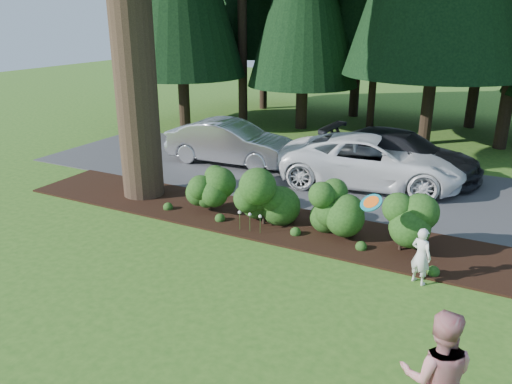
{
  "coord_description": "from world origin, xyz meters",
  "views": [
    {
      "loc": [
        5.32,
        -8.06,
        5.38
      ],
      "look_at": [
        0.06,
        2.05,
        1.3
      ],
      "focal_mm": 35.0,
      "sensor_mm": 36.0,
      "label": 1
    }
  ],
  "objects_px": {
    "car_dark_suv": "(400,154)",
    "child": "(421,256)",
    "car_silver_wagon": "(230,142)",
    "frisbee": "(371,202)",
    "adult": "(437,378)",
    "car_white_suv": "(371,161)"
  },
  "relations": [
    {
      "from": "frisbee",
      "to": "car_white_suv",
      "type": "bearing_deg",
      "value": 104.72
    },
    {
      "from": "car_silver_wagon",
      "to": "frisbee",
      "type": "height_order",
      "value": "frisbee"
    },
    {
      "from": "child",
      "to": "frisbee",
      "type": "height_order",
      "value": "frisbee"
    },
    {
      "from": "car_silver_wagon",
      "to": "adult",
      "type": "relative_size",
      "value": 2.49
    },
    {
      "from": "car_silver_wagon",
      "to": "frisbee",
      "type": "relative_size",
      "value": 8.94
    },
    {
      "from": "car_silver_wagon",
      "to": "child",
      "type": "relative_size",
      "value": 3.88
    },
    {
      "from": "child",
      "to": "car_white_suv",
      "type": "bearing_deg",
      "value": -40.92
    },
    {
      "from": "adult",
      "to": "frisbee",
      "type": "relative_size",
      "value": 3.59
    },
    {
      "from": "car_white_suv",
      "to": "car_dark_suv",
      "type": "bearing_deg",
      "value": -33.95
    },
    {
      "from": "child",
      "to": "frisbee",
      "type": "distance_m",
      "value": 1.5
    },
    {
      "from": "adult",
      "to": "frisbee",
      "type": "height_order",
      "value": "adult"
    },
    {
      "from": "car_dark_suv",
      "to": "child",
      "type": "xyz_separation_m",
      "value": [
        2.01,
        -7.19,
        -0.19
      ]
    },
    {
      "from": "car_silver_wagon",
      "to": "frisbee",
      "type": "xyz_separation_m",
      "value": [
        6.88,
        -5.85,
        0.77
      ]
    },
    {
      "from": "car_silver_wagon",
      "to": "adult",
      "type": "distance_m",
      "value": 13.44
    },
    {
      "from": "car_dark_suv",
      "to": "child",
      "type": "bearing_deg",
      "value": -160.91
    },
    {
      "from": "car_dark_suv",
      "to": "frisbee",
      "type": "relative_size",
      "value": 10.0
    },
    {
      "from": "car_dark_suv",
      "to": "child",
      "type": "height_order",
      "value": "car_dark_suv"
    },
    {
      "from": "car_white_suv",
      "to": "adult",
      "type": "bearing_deg",
      "value": -170.04
    },
    {
      "from": "child",
      "to": "frisbee",
      "type": "bearing_deg",
      "value": 22.13
    },
    {
      "from": "car_white_suv",
      "to": "child",
      "type": "bearing_deg",
      "value": -165.09
    },
    {
      "from": "car_white_suv",
      "to": "frisbee",
      "type": "height_order",
      "value": "frisbee"
    },
    {
      "from": "adult",
      "to": "frisbee",
      "type": "distance_m",
      "value": 4.71
    }
  ]
}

